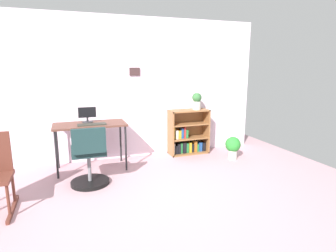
{
  "coord_description": "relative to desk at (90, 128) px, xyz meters",
  "views": [
    {
      "loc": [
        -0.81,
        -2.68,
        1.59
      ],
      "look_at": [
        0.56,
        1.14,
        0.73
      ],
      "focal_mm": 29.91,
      "sensor_mm": 36.0,
      "label": 1
    }
  ],
  "objects": [
    {
      "name": "ground_plane",
      "position": [
        0.52,
        -1.68,
        -0.67
      ],
      "size": [
        6.24,
        6.24,
        0.0
      ],
      "primitive_type": "plane",
      "color": "#B28A93"
    },
    {
      "name": "wall_back",
      "position": [
        0.52,
        0.47,
        0.54
      ],
      "size": [
        5.2,
        0.12,
        2.42
      ],
      "color": "silver",
      "rests_on": "ground_plane"
    },
    {
      "name": "desk",
      "position": [
        0.0,
        0.0,
        0.0
      ],
      "size": [
        1.08,
        0.54,
        0.73
      ],
      "color": "brown",
      "rests_on": "ground_plane"
    },
    {
      "name": "monitor",
      "position": [
        -0.02,
        0.11,
        0.18
      ],
      "size": [
        0.27,
        0.17,
        0.24
      ],
      "color": "#262628",
      "rests_on": "desk"
    },
    {
      "name": "keyboard",
      "position": [
        0.02,
        -0.12,
        0.07
      ],
      "size": [
        0.42,
        0.15,
        0.02
      ],
      "primitive_type": "cube",
      "color": "#303029",
      "rests_on": "desk"
    },
    {
      "name": "office_chair",
      "position": [
        -0.08,
        -0.65,
        -0.31
      ],
      "size": [
        0.52,
        0.55,
        0.84
      ],
      "color": "black",
      "rests_on": "ground_plane"
    },
    {
      "name": "bookshelf_low",
      "position": [
        1.75,
        0.27,
        -0.31
      ],
      "size": [
        0.73,
        0.3,
        0.82
      ],
      "color": "brown",
      "rests_on": "ground_plane"
    },
    {
      "name": "potted_plant_on_shelf",
      "position": [
        1.91,
        0.22,
        0.31
      ],
      "size": [
        0.17,
        0.17,
        0.31
      ],
      "color": "#B7B2A8",
      "rests_on": "bookshelf_low"
    },
    {
      "name": "potted_plant_floor",
      "position": [
        2.36,
        -0.32,
        -0.44
      ],
      "size": [
        0.27,
        0.27,
        0.4
      ],
      "color": "#B7B2A8",
      "rests_on": "ground_plane"
    }
  ]
}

